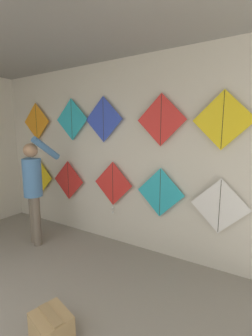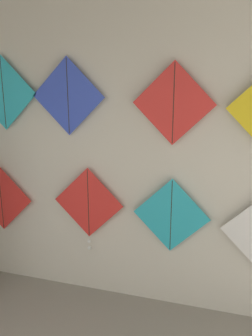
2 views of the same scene
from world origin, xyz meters
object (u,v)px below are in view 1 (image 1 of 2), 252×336
at_px(shopkeeper, 34,185).
at_px(kite_4, 220,206).
at_px(cardboard_box, 51,327).
at_px(kite_6, 72,120).
at_px(kite_5, 36,122).
at_px(kite_8, 161,120).
at_px(kite_3, 160,193).
at_px(kite_1, 68,180).
at_px(kite_9, 223,120).
at_px(kite_2, 113,185).
at_px(kite_7, 103,119).
at_px(kite_0, 40,177).

relative_size(shopkeeper, kite_4, 2.46).
height_order(cardboard_box, kite_6, kite_6).
height_order(kite_4, kite_5, kite_5).
bearing_deg(kite_5, kite_8, 0.00).
bearing_deg(kite_3, kite_5, 180.00).
bearing_deg(kite_8, kite_1, 180.00).
distance_m(kite_5, kite_6, 0.90).
xyz_separation_m(kite_1, kite_5, (-0.77, 0.00, 1.04)).
bearing_deg(kite_9, kite_2, -179.98).
height_order(kite_6, kite_7, kite_6).
relative_size(kite_0, kite_6, 1.00).
distance_m(shopkeeper, kite_1, 0.67).
distance_m(kite_2, kite_4, 1.56).
relative_size(kite_1, kite_3, 1.00).
distance_m(kite_1, kite_2, 0.96).
relative_size(kite_1, kite_4, 1.00).
distance_m(cardboard_box, kite_9, 2.67).
distance_m(shopkeeper, kite_8, 2.15).
bearing_deg(cardboard_box, kite_0, 142.71).
xyz_separation_m(kite_5, kite_9, (3.26, 0.00, -0.06)).
relative_size(kite_2, kite_5, 1.20).
height_order(kite_4, kite_7, kite_7).
bearing_deg(kite_2, kite_9, 0.02).
bearing_deg(kite_4, kite_5, 180.00).
bearing_deg(kite_1, kite_4, 0.00).
bearing_deg(kite_8, kite_0, 180.00).
bearing_deg(cardboard_box, shopkeeper, 145.80).
height_order(kite_2, kite_6, kite_6).
xyz_separation_m(kite_3, kite_9, (0.74, 0.00, 0.96)).
bearing_deg(kite_6, kite_2, -0.03).
relative_size(cardboard_box, kite_5, 0.56).
bearing_deg(kite_1, kite_0, 180.00).
distance_m(kite_1, kite_3, 1.75).
bearing_deg(kite_8, kite_4, 0.00).
relative_size(kite_5, kite_7, 1.00).
distance_m(cardboard_box, kite_4, 2.14).
xyz_separation_m(kite_3, kite_4, (0.77, 0.00, -0.06)).
distance_m(cardboard_box, kite_0, 2.94).
bearing_deg(kite_7, kite_1, 180.00).
distance_m(kite_0, kite_2, 1.73).
xyz_separation_m(kite_1, kite_3, (1.75, 0.00, 0.02)).
bearing_deg(kite_9, kite_3, 180.00).
bearing_deg(kite_5, kite_1, 0.00).
xyz_separation_m(kite_8, kite_9, (0.76, 0.00, -0.02)).
bearing_deg(kite_1, kite_9, 0.00).
bearing_deg(kite_2, kite_8, 0.03).
relative_size(kite_4, kite_8, 1.00).
height_order(kite_3, kite_5, kite_5).
bearing_deg(kite_6, kite_7, 0.00).
height_order(cardboard_box, kite_5, kite_5).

